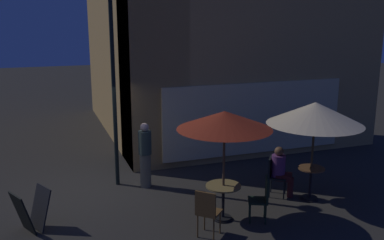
{
  "coord_description": "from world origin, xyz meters",
  "views": [
    {
      "loc": [
        -0.96,
        -10.09,
        4.09
      ],
      "look_at": [
        2.18,
        -1.36,
        1.9
      ],
      "focal_mm": 40.2,
      "sensor_mm": 36.0,
      "label": 1
    }
  ],
  "objects_px": {
    "street_lamp_near_corner": "(112,39)",
    "patron_seated_0": "(281,169)",
    "patio_umbrella_1": "(315,114)",
    "patron_standing_1": "(145,155)",
    "cafe_chair_0": "(207,209)",
    "menu_sandwich_board": "(31,210)",
    "cafe_table_0": "(223,195)",
    "patio_umbrella_0": "(225,121)",
    "cafe_table_1": "(311,179)",
    "cafe_chair_2": "(274,173)",
    "cafe_chair_1": "(263,196)"
  },
  "relations": [
    {
      "from": "street_lamp_near_corner",
      "to": "patron_seated_0",
      "type": "distance_m",
      "value": 4.99
    },
    {
      "from": "patio_umbrella_1",
      "to": "patron_standing_1",
      "type": "relative_size",
      "value": 1.41
    },
    {
      "from": "cafe_chair_0",
      "to": "menu_sandwich_board",
      "type": "bearing_deg",
      "value": 110.37
    },
    {
      "from": "street_lamp_near_corner",
      "to": "cafe_table_0",
      "type": "bearing_deg",
      "value": -57.59
    },
    {
      "from": "patio_umbrella_1",
      "to": "cafe_chair_0",
      "type": "relative_size",
      "value": 2.39
    },
    {
      "from": "patio_umbrella_0",
      "to": "cafe_chair_0",
      "type": "height_order",
      "value": "patio_umbrella_0"
    },
    {
      "from": "menu_sandwich_board",
      "to": "cafe_table_0",
      "type": "xyz_separation_m",
      "value": [
        3.74,
        -0.82,
        0.12
      ]
    },
    {
      "from": "cafe_table_1",
      "to": "patron_standing_1",
      "type": "distance_m",
      "value": 3.98
    },
    {
      "from": "menu_sandwich_board",
      "to": "patio_umbrella_0",
      "type": "xyz_separation_m",
      "value": [
        3.74,
        -0.82,
        1.69
      ]
    },
    {
      "from": "cafe_table_1",
      "to": "patio_umbrella_1",
      "type": "distance_m",
      "value": 1.53
    },
    {
      "from": "street_lamp_near_corner",
      "to": "cafe_table_1",
      "type": "height_order",
      "value": "street_lamp_near_corner"
    },
    {
      "from": "street_lamp_near_corner",
      "to": "cafe_chair_2",
      "type": "distance_m",
      "value": 4.94
    },
    {
      "from": "cafe_table_1",
      "to": "menu_sandwich_board",
      "type": "bearing_deg",
      "value": 174.72
    },
    {
      "from": "patron_seated_0",
      "to": "patron_standing_1",
      "type": "height_order",
      "value": "patron_standing_1"
    },
    {
      "from": "menu_sandwich_board",
      "to": "patron_standing_1",
      "type": "relative_size",
      "value": 0.51
    },
    {
      "from": "cafe_chair_1",
      "to": "cafe_chair_0",
      "type": "bearing_deg",
      "value": 35.93
    },
    {
      "from": "menu_sandwich_board",
      "to": "patio_umbrella_0",
      "type": "height_order",
      "value": "patio_umbrella_0"
    },
    {
      "from": "cafe_chair_0",
      "to": "cafe_chair_2",
      "type": "bearing_deg",
      "value": -13.88
    },
    {
      "from": "menu_sandwich_board",
      "to": "patio_umbrella_1",
      "type": "relative_size",
      "value": 0.36
    },
    {
      "from": "patio_umbrella_1",
      "to": "patron_standing_1",
      "type": "xyz_separation_m",
      "value": [
        -3.39,
        2.06,
        -1.21
      ]
    },
    {
      "from": "patio_umbrella_1",
      "to": "patron_seated_0",
      "type": "relative_size",
      "value": 1.91
    },
    {
      "from": "cafe_chair_0",
      "to": "cafe_chair_2",
      "type": "height_order",
      "value": "cafe_chair_0"
    },
    {
      "from": "cafe_table_0",
      "to": "cafe_table_1",
      "type": "height_order",
      "value": "cafe_table_1"
    },
    {
      "from": "patio_umbrella_0",
      "to": "patron_standing_1",
      "type": "xyz_separation_m",
      "value": [
        -1.08,
        2.32,
        -1.29
      ]
    },
    {
      "from": "cafe_chair_1",
      "to": "cafe_table_1",
      "type": "bearing_deg",
      "value": -134.72
    },
    {
      "from": "cafe_table_0",
      "to": "patron_seated_0",
      "type": "relative_size",
      "value": 0.63
    },
    {
      "from": "cafe_chair_1",
      "to": "cafe_chair_2",
      "type": "relative_size",
      "value": 1.02
    },
    {
      "from": "cafe_chair_2",
      "to": "patron_seated_0",
      "type": "relative_size",
      "value": 0.77
    },
    {
      "from": "cafe_table_1",
      "to": "patio_umbrella_0",
      "type": "bearing_deg",
      "value": -173.5
    },
    {
      "from": "patio_umbrella_0",
      "to": "cafe_chair_2",
      "type": "xyz_separation_m",
      "value": [
        1.64,
        0.76,
        -1.56
      ]
    },
    {
      "from": "menu_sandwich_board",
      "to": "cafe_table_1",
      "type": "height_order",
      "value": "menu_sandwich_board"
    },
    {
      "from": "patio_umbrella_1",
      "to": "cafe_chair_0",
      "type": "xyz_separation_m",
      "value": [
        -2.91,
        -0.86,
        -1.46
      ]
    },
    {
      "from": "menu_sandwich_board",
      "to": "cafe_table_1",
      "type": "distance_m",
      "value": 6.08
    },
    {
      "from": "cafe_chair_0",
      "to": "cafe_chair_2",
      "type": "relative_size",
      "value": 1.03
    },
    {
      "from": "cafe_table_0",
      "to": "cafe_chair_1",
      "type": "height_order",
      "value": "cafe_chair_1"
    },
    {
      "from": "patio_umbrella_0",
      "to": "patio_umbrella_1",
      "type": "relative_size",
      "value": 1.01
    },
    {
      "from": "street_lamp_near_corner",
      "to": "menu_sandwich_board",
      "type": "bearing_deg",
      "value": -137.02
    },
    {
      "from": "cafe_table_0",
      "to": "cafe_chair_1",
      "type": "distance_m",
      "value": 0.8
    },
    {
      "from": "patio_umbrella_1",
      "to": "cafe_chair_2",
      "type": "xyz_separation_m",
      "value": [
        -0.68,
        0.5,
        -1.48
      ]
    },
    {
      "from": "patio_umbrella_0",
      "to": "patron_standing_1",
      "type": "height_order",
      "value": "patio_umbrella_0"
    },
    {
      "from": "cafe_table_0",
      "to": "cafe_table_1",
      "type": "relative_size",
      "value": 0.99
    },
    {
      "from": "street_lamp_near_corner",
      "to": "cafe_chair_1",
      "type": "bearing_deg",
      "value": -51.15
    },
    {
      "from": "cafe_chair_0",
      "to": "cafe_chair_2",
      "type": "distance_m",
      "value": 2.62
    },
    {
      "from": "street_lamp_near_corner",
      "to": "patio_umbrella_0",
      "type": "relative_size",
      "value": 2.11
    },
    {
      "from": "patio_umbrella_0",
      "to": "patron_seated_0",
      "type": "xyz_separation_m",
      "value": [
        1.76,
        0.67,
        -1.44
      ]
    },
    {
      "from": "cafe_table_0",
      "to": "patron_standing_1",
      "type": "height_order",
      "value": "patron_standing_1"
    },
    {
      "from": "patron_seated_0",
      "to": "cafe_table_0",
      "type": "bearing_deg",
      "value": -122.8
    },
    {
      "from": "cafe_table_1",
      "to": "cafe_chair_1",
      "type": "bearing_deg",
      "value": -159.29
    },
    {
      "from": "patio_umbrella_1",
      "to": "cafe_table_1",
      "type": "bearing_deg",
      "value": 0.0
    },
    {
      "from": "street_lamp_near_corner",
      "to": "patron_standing_1",
      "type": "relative_size",
      "value": 3.0
    }
  ]
}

